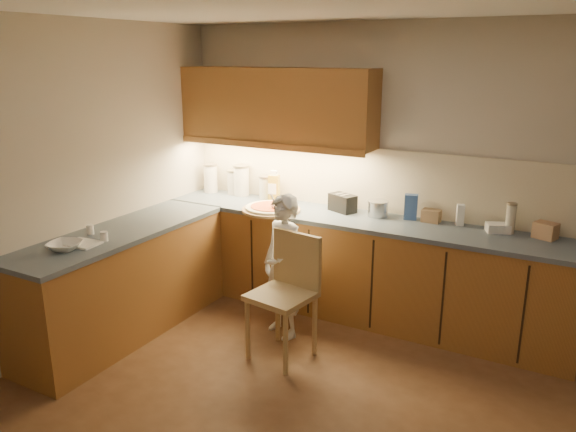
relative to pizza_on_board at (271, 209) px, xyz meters
The scene contains 24 objects.
room 2.03m from the pizza_on_board, 52.77° to the right, with size 4.54×4.50×2.62m.
l_counter 0.59m from the pizza_on_board, 49.42° to the right, with size 3.77×2.62×0.92m.
backsplash 0.95m from the pizza_on_board, 31.52° to the left, with size 3.75×0.02×0.58m, color beige.
upper_cabinets 0.97m from the pizza_on_board, 112.05° to the left, with size 1.95×0.36×0.73m.
pizza_on_board is the anchor object (origin of this frame).
child 0.71m from the pizza_on_board, 50.70° to the right, with size 0.45×0.29×1.23m, color white.
wooden_chair 1.03m from the pizza_on_board, 52.02° to the right, with size 0.51×0.51×0.98m.
mixing_bowl 1.84m from the pizza_on_board, 115.80° to the right, with size 0.24×0.24×0.06m, color white.
canister_a 1.00m from the pizza_on_board, 160.15° to the left, with size 0.15×0.15×0.30m.
canister_b 0.79m from the pizza_on_board, 150.31° to the left, with size 0.15×0.15×0.25m.
canister_c 0.70m from the pizza_on_board, 146.86° to the left, with size 0.17×0.17×0.31m.
canister_d 0.48m from the pizza_on_board, 126.96° to the left, with size 0.14×0.14×0.23m.
oil_jug 0.39m from the pizza_on_board, 116.14° to the left, with size 0.12×0.10×0.31m.
toaster 0.66m from the pizza_on_board, 28.08° to the left, with size 0.29×0.23×0.16m.
steel_pot 0.97m from the pizza_on_board, 18.69° to the left, with size 0.19×0.19×0.14m.
blue_box 1.26m from the pizza_on_board, 16.78° to the left, with size 0.11×0.08×0.22m, color #325296.
card_box_a 1.44m from the pizza_on_board, 14.94° to the left, with size 0.15×0.11×0.11m, color #957250.
white_bottle 1.67m from the pizza_on_board, 13.35° to the left, with size 0.06×0.06×0.18m, color white.
flat_pack 1.97m from the pizza_on_board, 10.05° to the left, with size 0.18×0.13×0.07m, color white.
tall_jar 2.06m from the pizza_on_board, 10.01° to the left, with size 0.08×0.08×0.25m.
card_box_b 2.32m from the pizza_on_board, ahead, with size 0.17×0.13×0.13m, color tan.
dough_cloth 1.71m from the pizza_on_board, 117.17° to the right, with size 0.25×0.19×0.02m, color silver.
spice_jar_a 1.60m from the pizza_on_board, 125.53° to the right, with size 0.06×0.06×0.08m, color silver.
spice_jar_b 1.54m from the pizza_on_board, 116.86° to the right, with size 0.06×0.06×0.08m, color white.
Camera 1 is at (1.40, -2.79, 2.32)m, focal length 35.00 mm.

